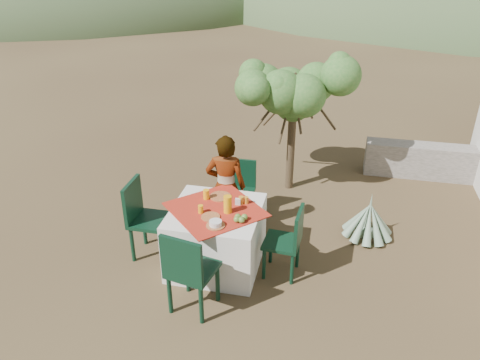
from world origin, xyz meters
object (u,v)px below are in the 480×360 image
at_px(chair_near, 189,270).
at_px(agave, 368,221).
at_px(chair_left, 144,215).
at_px(juice_pitcher, 228,204).
at_px(table, 216,237).
at_px(chair_right, 289,239).
at_px(shrub_tree, 298,96).
at_px(chair_far, 241,187).
at_px(person, 226,187).

bearing_deg(chair_near, agave, -123.50).
distance_m(chair_left, juice_pitcher, 1.10).
distance_m(table, chair_right, 0.86).
relative_size(chair_left, agave, 1.40).
bearing_deg(shrub_tree, chair_far, -120.33).
distance_m(table, chair_near, 0.87).
bearing_deg(juice_pitcher, agave, 32.00).
relative_size(chair_right, agave, 1.24).
bearing_deg(agave, chair_far, 175.51).
relative_size(chair_near, chair_left, 1.00).
bearing_deg(agave, chair_left, -160.13).
bearing_deg(chair_near, chair_far, -81.57).
relative_size(shrub_tree, agave, 2.63).
bearing_deg(chair_right, agave, 141.69).
bearing_deg(table, juice_pitcher, -12.79).
distance_m(chair_near, chair_right, 1.23).
relative_size(chair_far, chair_left, 0.84).
height_order(chair_left, person, person).
height_order(chair_left, juice_pitcher, chair_left).
xyz_separation_m(chair_far, chair_right, (0.80, -1.14, 0.02)).
height_order(person, agave, person).
bearing_deg(person, shrub_tree, -120.41).
height_order(table, chair_right, chair_right).
distance_m(chair_left, chair_right, 1.75).
distance_m(chair_near, agave, 2.62).
bearing_deg(chair_left, table, -91.03).
bearing_deg(person, chair_near, 83.89).
height_order(chair_near, chair_right, chair_near).
bearing_deg(chair_far, chair_near, -93.61).
bearing_deg(chair_far, person, -101.51).
height_order(chair_near, agave, chair_near).
height_order(table, person, person).
xyz_separation_m(person, agave, (1.82, 0.33, -0.46)).
xyz_separation_m(chair_near, shrub_tree, (0.72, 3.02, 0.92)).
relative_size(chair_near, agave, 1.40).
distance_m(chair_right, agave, 1.39).
xyz_separation_m(chair_right, juice_pitcher, (-0.70, -0.02, 0.38)).
relative_size(chair_right, juice_pitcher, 4.27).
bearing_deg(juice_pitcher, chair_right, 1.36).
height_order(chair_far, shrub_tree, shrub_tree).
xyz_separation_m(chair_far, chair_left, (-0.95, -1.11, 0.09)).
bearing_deg(juice_pitcher, chair_far, 95.02).
bearing_deg(chair_far, chair_left, -131.21).
xyz_separation_m(chair_right, agave, (0.93, 1.00, -0.25)).
height_order(chair_right, juice_pitcher, juice_pitcher).
bearing_deg(juice_pitcher, table, 167.21).
xyz_separation_m(chair_near, agave, (1.84, 1.83, -0.31)).
distance_m(chair_far, chair_right, 1.39).
relative_size(table, chair_right, 1.49).
bearing_deg(chair_left, juice_pitcher, -92.78).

